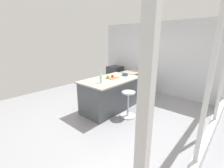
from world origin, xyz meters
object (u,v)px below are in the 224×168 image
cutting_board (112,78)px  apple_red (112,76)px  fruit_bowl (125,74)px  kitchen_island (110,94)px  water_bottle (101,78)px  stool_by_window (128,105)px  oven_range (115,76)px  apple_green (108,76)px

cutting_board → apple_red: bearing=-40.9°
fruit_bowl → kitchen_island: bearing=-9.5°
water_bottle → cutting_board: bearing=-168.5°
cutting_board → water_bottle: size_ratio=1.15×
stool_by_window → fruit_bowl: (-0.63, -0.59, 0.65)m
kitchen_island → cutting_board: size_ratio=4.90×
apple_red → water_bottle: bearing=11.7°
oven_range → apple_green: size_ratio=11.11×
apple_green → water_bottle: bearing=21.5°
apple_green → water_bottle: water_bottle is taller
cutting_board → fruit_bowl: size_ratio=1.99×
oven_range → stool_by_window: oven_range is taller
cutting_board → water_bottle: water_bottle is taller
apple_red → water_bottle: size_ratio=0.24×
stool_by_window → apple_green: 1.01m
oven_range → water_bottle: size_ratio=2.80×
oven_range → stool_by_window: size_ratio=1.22×
oven_range → fruit_bowl: size_ratio=4.84×
apple_red → fruit_bowl: 0.50m
fruit_bowl → cutting_board: bearing=-10.7°
apple_green → kitchen_island: bearing=102.8°
water_bottle → stool_by_window: bearing=128.9°
oven_range → stool_by_window: bearing=46.6°
apple_green → apple_red: apple_green is taller
stool_by_window → fruit_bowl: fruit_bowl is taller
apple_green → fruit_bowl: size_ratio=0.44×
kitchen_island → apple_red: (-0.12, 0.01, 0.53)m
stool_by_window → water_bottle: bearing=-51.1°
kitchen_island → water_bottle: (0.48, 0.13, 0.59)m
stool_by_window → apple_green: (-0.01, -0.75, 0.67)m
oven_range → cutting_board: size_ratio=2.43×
apple_red → stool_by_window: bearing=78.4°
kitchen_island → fruit_bowl: size_ratio=9.77×
water_bottle → fruit_bowl: bearing=-178.5°
kitchen_island → apple_green: bearing=-77.2°
oven_range → fruit_bowl: 2.31m
cutting_board → apple_green: 0.15m
kitchen_island → oven_range: bearing=-143.5°
cutting_board → water_bottle: 0.62m
apple_red → fruit_bowl: (-0.49, 0.09, -0.02)m
cutting_board → kitchen_island: bearing=-4.8°
kitchen_island → cutting_board: (-0.12, 0.01, 0.48)m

